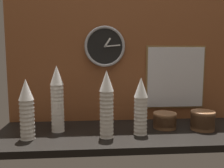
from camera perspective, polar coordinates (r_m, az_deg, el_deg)
ground_plane at (r=153.47cm, az=3.37°, el=-11.87°), size 160.00×56.00×4.00cm
wall_tiled_back at (r=171.47cm, az=2.28°, el=8.65°), size 160.00×3.00×105.00cm
cup_stack_left at (r=150.73cm, az=-13.04°, el=-3.48°), size 8.27×8.27×41.27cm
cup_stack_far_left at (r=142.44cm, az=-19.84°, el=-5.73°), size 8.27×8.27×34.51cm
cup_stack_center_right at (r=143.28cm, az=6.92°, el=-5.28°), size 8.27×8.27×34.51cm
cup_stack_center at (r=136.44cm, az=-1.31°, el=-4.89°), size 8.27×8.27×39.02cm
bowl_stack_far_right at (r=163.90cm, az=20.97°, el=-8.04°), size 15.33×15.33×12.12cm
bowl_stack_right at (r=160.41cm, az=12.57°, el=-8.41°), size 15.33×15.33×10.21cm
wall_clock at (r=167.46cm, az=-1.74°, el=9.01°), size 28.46×2.70×28.46cm
menu_board at (r=179.15cm, az=15.02°, el=1.58°), size 43.95×1.32×45.87cm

